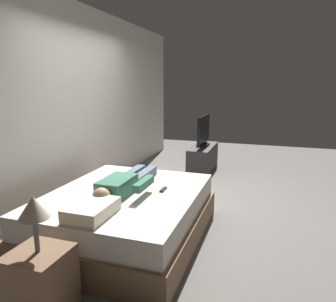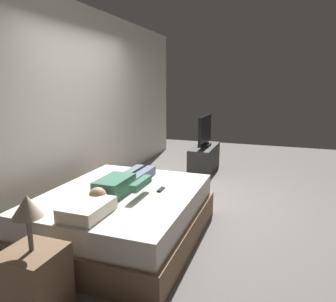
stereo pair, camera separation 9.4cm
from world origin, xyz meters
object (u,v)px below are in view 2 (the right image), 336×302
at_px(pillow, 88,209).
at_px(person, 122,183).
at_px(nightstand, 35,282).
at_px(bed, 124,215).
at_px(tv, 205,132).
at_px(lamp, 27,207).
at_px(tv_stand, 204,159).
at_px(remote, 161,189).

distance_m(pillow, person, 0.70).
bearing_deg(person, pillow, -177.81).
bearing_deg(pillow, nightstand, 174.33).
distance_m(bed, tv, 3.00).
xyz_separation_m(tv, nightstand, (-4.24, 0.29, -0.52)).
relative_size(pillow, nightstand, 0.92).
height_order(pillow, person, person).
distance_m(person, lamp, 1.34).
relative_size(bed, tv_stand, 1.80).
height_order(nightstand, lamp, lamp).
bearing_deg(nightstand, tv, -3.91).
xyz_separation_m(bed, pillow, (-0.67, 0.00, 0.34)).
bearing_deg(lamp, remote, -16.68).
bearing_deg(pillow, person, 2.19).
bearing_deg(lamp, person, -1.52).
bearing_deg(bed, person, 42.68).
bearing_deg(person, tv, -4.99).
relative_size(tv, lamp, 2.10).
bearing_deg(person, nightstand, 178.48).
bearing_deg(person, tv_stand, -4.99).
relative_size(pillow, tv_stand, 0.44).
xyz_separation_m(remote, nightstand, (-1.47, 0.44, -0.29)).
distance_m(bed, lamp, 1.42).
bearing_deg(tv, lamp, 176.09).
bearing_deg(tv_stand, pillow, 176.39).
bearing_deg(remote, tv, 3.10).
bearing_deg(person, lamp, 178.48).
relative_size(bed, remote, 13.17).
xyz_separation_m(person, lamp, (-1.32, 0.03, 0.23)).
relative_size(person, tv_stand, 1.15).
bearing_deg(lamp, tv_stand, -3.91).
height_order(tv_stand, tv, tv).
distance_m(bed, pillow, 0.75).
bearing_deg(nightstand, bed, -2.74).
height_order(remote, lamp, lamp).
distance_m(tv_stand, lamp, 4.29).
bearing_deg(nightstand, person, -1.52).
height_order(bed, person, person).
relative_size(person, nightstand, 2.42).
height_order(person, remote, person).
bearing_deg(person, bed, -137.32).
height_order(person, nightstand, person).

